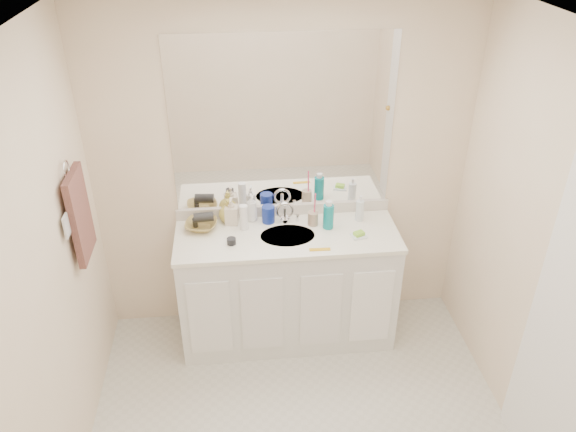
# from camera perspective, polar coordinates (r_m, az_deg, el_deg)

# --- Properties ---
(ceiling) EXTENTS (2.60, 2.60, 0.02)m
(ceiling) POSITION_cam_1_polar(r_m,az_deg,el_deg) (2.26, 2.69, 17.20)
(ceiling) COLOR white
(ceiling) RESTS_ON wall_back
(wall_back) EXTENTS (2.60, 0.02, 2.40)m
(wall_back) POSITION_cam_1_polar(r_m,az_deg,el_deg) (3.89, -0.50, 4.33)
(wall_back) COLOR #FDE5C6
(wall_back) RESTS_ON floor
(wall_left) EXTENTS (0.02, 2.60, 2.40)m
(wall_left) POSITION_cam_1_polar(r_m,az_deg,el_deg) (2.94, -24.22, -8.49)
(wall_left) COLOR #FDE5C6
(wall_left) RESTS_ON floor
(wall_right) EXTENTS (0.02, 2.60, 2.40)m
(wall_right) POSITION_cam_1_polar(r_m,az_deg,el_deg) (3.21, 25.82, -5.29)
(wall_right) COLOR #FDE5C6
(wall_right) RESTS_ON floor
(vanity_cabinet) EXTENTS (1.50, 0.55, 0.85)m
(vanity_cabinet) POSITION_cam_1_polar(r_m,az_deg,el_deg) (4.07, -0.07, -7.23)
(vanity_cabinet) COLOR white
(vanity_cabinet) RESTS_ON floor
(countertop) EXTENTS (1.52, 0.57, 0.03)m
(countertop) POSITION_cam_1_polar(r_m,az_deg,el_deg) (3.82, -0.08, -2.01)
(countertop) COLOR white
(countertop) RESTS_ON vanity_cabinet
(backsplash) EXTENTS (1.52, 0.03, 0.08)m
(backsplash) POSITION_cam_1_polar(r_m,az_deg,el_deg) (4.01, -0.46, 0.65)
(backsplash) COLOR silver
(backsplash) RESTS_ON countertop
(sink_basin) EXTENTS (0.37, 0.37, 0.02)m
(sink_basin) POSITION_cam_1_polar(r_m,az_deg,el_deg) (3.80, -0.05, -2.13)
(sink_basin) COLOR #B9B6A2
(sink_basin) RESTS_ON countertop
(faucet) EXTENTS (0.02, 0.02, 0.11)m
(faucet) POSITION_cam_1_polar(r_m,az_deg,el_deg) (3.91, -0.32, 0.11)
(faucet) COLOR silver
(faucet) RESTS_ON countertop
(mirror) EXTENTS (1.48, 0.01, 1.20)m
(mirror) POSITION_cam_1_polar(r_m,az_deg,el_deg) (3.74, -0.51, 9.24)
(mirror) COLOR white
(mirror) RESTS_ON wall_back
(blue_mug) EXTENTS (0.11, 0.11, 0.12)m
(blue_mug) POSITION_cam_1_polar(r_m,az_deg,el_deg) (3.91, -2.01, 0.18)
(blue_mug) COLOR navy
(blue_mug) RESTS_ON countertop
(tan_cup) EXTENTS (0.08, 0.08, 0.10)m
(tan_cup) POSITION_cam_1_polar(r_m,az_deg,el_deg) (3.89, 2.55, -0.25)
(tan_cup) COLOR tan
(tan_cup) RESTS_ON countertop
(toothbrush) EXTENTS (0.01, 0.04, 0.20)m
(toothbrush) POSITION_cam_1_polar(r_m,az_deg,el_deg) (3.84, 2.73, 1.05)
(toothbrush) COLOR #FF4374
(toothbrush) RESTS_ON tan_cup
(mouthwash_bottle) EXTENTS (0.08, 0.08, 0.17)m
(mouthwash_bottle) POSITION_cam_1_polar(r_m,az_deg,el_deg) (3.84, 4.12, -0.06)
(mouthwash_bottle) COLOR #0B8188
(mouthwash_bottle) RESTS_ON countertop
(clear_pump_bottle) EXTENTS (0.07, 0.07, 0.15)m
(clear_pump_bottle) POSITION_cam_1_polar(r_m,az_deg,el_deg) (3.96, 7.30, 0.56)
(clear_pump_bottle) COLOR white
(clear_pump_bottle) RESTS_ON countertop
(soap_dish) EXTENTS (0.11, 0.10, 0.01)m
(soap_dish) POSITION_cam_1_polar(r_m,az_deg,el_deg) (3.80, 7.21, -2.01)
(soap_dish) COLOR white
(soap_dish) RESTS_ON countertop
(green_soap) EXTENTS (0.08, 0.07, 0.02)m
(green_soap) POSITION_cam_1_polar(r_m,az_deg,el_deg) (3.79, 7.23, -1.78)
(green_soap) COLOR #87CB31
(green_soap) RESTS_ON soap_dish
(orange_comb) EXTENTS (0.14, 0.03, 0.01)m
(orange_comb) POSITION_cam_1_polar(r_m,az_deg,el_deg) (3.65, 3.26, -3.41)
(orange_comb) COLOR gold
(orange_comb) RESTS_ON countertop
(dark_jar) EXTENTS (0.06, 0.06, 0.04)m
(dark_jar) POSITION_cam_1_polar(r_m,az_deg,el_deg) (3.71, -5.77, -2.56)
(dark_jar) COLOR black
(dark_jar) RESTS_ON countertop
(extra_white_bottle) EXTENTS (0.07, 0.07, 0.18)m
(extra_white_bottle) POSITION_cam_1_polar(r_m,az_deg,el_deg) (3.83, -4.50, -0.13)
(extra_white_bottle) COLOR white
(extra_white_bottle) RESTS_ON countertop
(soap_bottle_white) EXTENTS (0.09, 0.09, 0.20)m
(soap_bottle_white) POSITION_cam_1_polar(r_m,az_deg,el_deg) (3.92, -3.72, 0.84)
(soap_bottle_white) COLOR white
(soap_bottle_white) RESTS_ON countertop
(soap_bottle_cream) EXTENTS (0.10, 0.10, 0.20)m
(soap_bottle_cream) POSITION_cam_1_polar(r_m,az_deg,el_deg) (3.90, -5.76, 0.54)
(soap_bottle_cream) COLOR beige
(soap_bottle_cream) RESTS_ON countertop
(soap_bottle_yellow) EXTENTS (0.14, 0.14, 0.17)m
(soap_bottle_yellow) POSITION_cam_1_polar(r_m,az_deg,el_deg) (3.93, -6.09, 0.56)
(soap_bottle_yellow) COLOR #D0C051
(soap_bottle_yellow) RESTS_ON countertop
(wicker_basket) EXTENTS (0.25, 0.25, 0.05)m
(wicker_basket) POSITION_cam_1_polar(r_m,az_deg,el_deg) (3.90, -8.80, -0.92)
(wicker_basket) COLOR olive
(wicker_basket) RESTS_ON countertop
(hair_dryer) EXTENTS (0.14, 0.08, 0.07)m
(hair_dryer) POSITION_cam_1_polar(r_m,az_deg,el_deg) (3.86, -8.58, -0.11)
(hair_dryer) COLOR black
(hair_dryer) RESTS_ON wicker_basket
(towel_ring) EXTENTS (0.01, 0.11, 0.11)m
(towel_ring) POSITION_cam_1_polar(r_m,az_deg,el_deg) (3.38, -21.61, 4.43)
(towel_ring) COLOR silver
(towel_ring) RESTS_ON wall_left
(hand_towel) EXTENTS (0.04, 0.32, 0.55)m
(hand_towel) POSITION_cam_1_polar(r_m,az_deg,el_deg) (3.51, -20.38, 0.08)
(hand_towel) COLOR #4A2C28
(hand_towel) RESTS_ON towel_ring
(switch_plate) EXTENTS (0.01, 0.08, 0.13)m
(switch_plate) POSITION_cam_1_polar(r_m,az_deg,el_deg) (3.33, -21.58, -0.95)
(switch_plate) COLOR silver
(switch_plate) RESTS_ON wall_left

